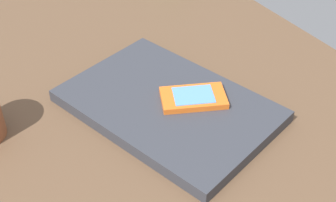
% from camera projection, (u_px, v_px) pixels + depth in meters
% --- Properties ---
extents(desk_surface, '(1.20, 0.80, 0.03)m').
position_uv_depth(desk_surface, '(158.00, 122.00, 0.80)').
color(desk_surface, brown).
rests_on(desk_surface, ground).
extents(laptop_closed, '(0.39, 0.31, 0.02)m').
position_uv_depth(laptop_closed, '(168.00, 105.00, 0.79)').
color(laptop_closed, '#33353D').
rests_on(laptop_closed, desk_surface).
extents(cell_phone_on_laptop, '(0.10, 0.12, 0.01)m').
position_uv_depth(cell_phone_on_laptop, '(193.00, 98.00, 0.78)').
color(cell_phone_on_laptop, orange).
rests_on(cell_phone_on_laptop, laptop_closed).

